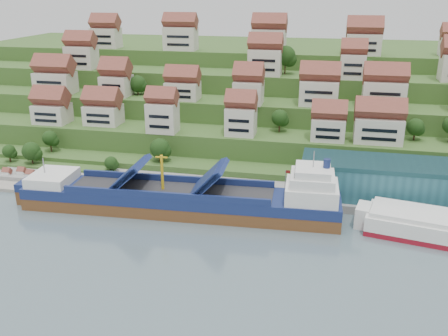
# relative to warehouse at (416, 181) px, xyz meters

# --- Properties ---
(ground) EXTENTS (300.00, 300.00, 0.00)m
(ground) POSITION_rel_warehouse_xyz_m (-52.00, -17.00, -7.20)
(ground) COLOR slate
(ground) RESTS_ON ground
(quay) EXTENTS (180.00, 14.00, 2.20)m
(quay) POSITION_rel_warehouse_xyz_m (-32.00, -2.00, -6.10)
(quay) COLOR gray
(quay) RESTS_ON ground
(pebble_beach) EXTENTS (45.00, 20.00, 1.00)m
(pebble_beach) POSITION_rel_warehouse_xyz_m (-110.00, -5.00, -6.70)
(pebble_beach) COLOR gray
(pebble_beach) RESTS_ON ground
(hillside) EXTENTS (260.00, 128.00, 31.00)m
(hillside) POSITION_rel_warehouse_xyz_m (-52.00, 86.55, 3.46)
(hillside) COLOR #2D4C1E
(hillside) RESTS_ON ground
(hillside_village) EXTENTS (159.89, 63.19, 29.23)m
(hillside_village) POSITION_rel_warehouse_xyz_m (-49.26, 43.40, 17.18)
(hillside_village) COLOR beige
(hillside_village) RESTS_ON ground
(hillside_trees) EXTENTS (140.07, 62.37, 32.38)m
(hillside_trees) POSITION_rel_warehouse_xyz_m (-59.40, 32.00, 11.60)
(hillside_trees) COLOR #1E3F15
(hillside_trees) RESTS_ON ground
(warehouse) EXTENTS (60.00, 15.00, 10.00)m
(warehouse) POSITION_rel_warehouse_xyz_m (0.00, 0.00, 0.00)
(warehouse) COLOR #275F6B
(warehouse) RESTS_ON quay
(flagpole) EXTENTS (1.28, 0.16, 8.00)m
(flagpole) POSITION_rel_warehouse_xyz_m (-33.89, -7.00, -0.32)
(flagpole) COLOR gray
(flagpole) RESTS_ON quay
(beach_huts) EXTENTS (14.40, 3.70, 2.20)m
(beach_huts) POSITION_rel_warehouse_xyz_m (-112.00, -6.25, -5.10)
(beach_huts) COLOR white
(beach_huts) RESTS_ON pebble_beach
(cargo_ship) EXTENTS (83.30, 16.78, 18.42)m
(cargo_ship) POSITION_rel_warehouse_xyz_m (-58.30, -16.58, -3.74)
(cargo_ship) COLOR brown
(cargo_ship) RESTS_ON ground
(second_ship) EXTENTS (34.54, 18.20, 9.52)m
(second_ship) POSITION_rel_warehouse_xyz_m (4.07, -17.95, -4.33)
(second_ship) COLOR maroon
(second_ship) RESTS_ON ground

